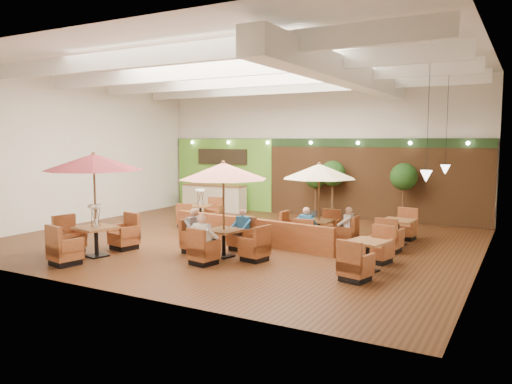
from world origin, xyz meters
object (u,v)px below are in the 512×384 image
Objects in this scene: table_3 at (200,211)px; topiary_2 at (404,179)px; table_5 at (398,233)px; booth_divider at (249,231)px; table_2 at (319,188)px; topiary_0 at (316,179)px; table_4 at (368,256)px; topiary_1 at (333,176)px; diner_0 at (203,234)px; diner_1 at (242,225)px; service_counter at (214,198)px; table_0 at (92,182)px; table_1 at (223,192)px; diner_4 at (347,222)px; diner_3 at (307,223)px; diner_2 at (195,226)px.

table_3 is 7.69m from topiary_2.
booth_divider is at bearing -147.39° from table_5.
topiary_0 is at bearing 110.63° from table_2.
topiary_2 is at bearing 109.89° from table_4.
diner_0 is (-0.32, -8.46, -0.97)m from topiary_1.
diner_1 is at bearing -58.66° from table_3.
table_0 is (2.07, -8.96, 1.44)m from service_counter.
table_1 is 5.74m from table_3.
table_3 reaches higher than diner_4.
table_5 is at bearing -20.73° from table_3.
table_0 reaches higher than diner_3.
diner_3 is (5.29, -2.13, 0.26)m from table_3.
table_5 is (-0.07, 3.38, 0.01)m from table_4.
service_counter is 8.56m from diner_3.
service_counter is 9.64m from table_5.
table_4 is 0.99× the size of table_5.
topiary_2 is (6.22, 9.16, -0.30)m from table_0.
diner_3 is (6.76, -5.26, 0.17)m from service_counter.
table_1 is 8.12m from topiary_2.
table_3 is at bearing -153.97° from topiary_2.
table_1 is (5.20, -7.30, 1.20)m from service_counter.
topiary_1 reaches higher than table_5.
topiary_1 is (0.53, 5.76, 1.34)m from booth_divider.
service_counter is 3.51× the size of diner_0.
diner_1 is 1.35m from diner_2.
diner_4 is (0.91, 0.00, -0.98)m from table_2.
topiary_2 is at bearing 0.00° from topiary_0.
table_0 reaches higher than booth_divider.
topiary_0 is at bearing -180.00° from topiary_1.
table_3 is at bearing 132.03° from diner_0.
table_1 reaches higher than topiary_1.
table_1 is 3.60× the size of diner_1.
booth_divider is at bearing 176.47° from diner_2.
table_0 is 3.97× the size of diner_1.
table_4 is 3.38m from table_5.
table_0 is 11.07m from topiary_2.
table_2 is 1.17× the size of topiary_0.
diner_2 is at bearing -99.68° from topiary_1.
diner_2 reaches higher than diner_1.
table_2 is at bearing 159.19° from diner_2.
booth_divider is 4.28m from table_4.
table_3 reaches higher than service_counter.
booth_divider is at bearing 100.53° from diner_0.
table_0 reaches higher than diner_2.
service_counter is 9.04m from table_1.
table_1 is 1.39m from diner_0.
diner_1 is at bearing -92.83° from topiary_1.
diner_3 is 1.29m from diner_4.
diner_4 is (7.67, -4.35, 0.15)m from service_counter.
service_counter is 3.78× the size of diner_2.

